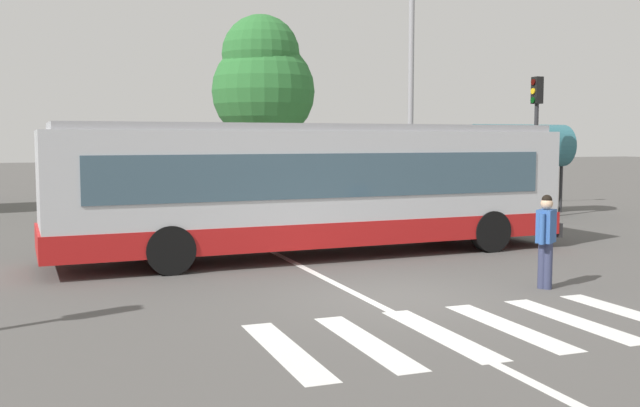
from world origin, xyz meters
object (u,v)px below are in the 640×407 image
Objects in this scene: parked_car_red at (195,194)px; parked_car_champagne at (335,190)px; parked_car_charcoal at (117,196)px; traffic_light_far_corner at (536,124)px; background_tree_right at (263,80)px; twin_arm_street_lamp at (411,59)px; pedestrian_crossing_street at (546,236)px; parked_car_silver at (272,192)px; bus_stop_shelter at (519,148)px; city_transit_bus at (316,188)px.

parked_car_red is 1.00× the size of parked_car_champagne.
parked_car_charcoal and parked_car_champagne have the same top height.
background_tree_right is at bearing 129.76° from traffic_light_far_corner.
background_tree_right is at bearing 119.91° from twin_arm_street_lamp.
twin_arm_street_lamp is (9.78, -2.78, 4.74)m from parked_car_charcoal.
parked_car_charcoal is at bearing 158.99° from traffic_light_far_corner.
background_tree_right is (-7.13, 8.57, 1.91)m from traffic_light_far_corner.
traffic_light_far_corner is (10.60, -5.35, 2.45)m from parked_car_red.
pedestrian_crossing_street is at bearing -76.80° from parked_car_red.
pedestrian_crossing_street is at bearing -97.02° from parked_car_champagne.
pedestrian_crossing_street is at bearing -67.19° from parked_car_charcoal.
parked_car_silver is 5.41m from background_tree_right.
background_tree_right reaches higher than bus_stop_shelter.
parked_car_champagne is at bearing 82.98° from pedestrian_crossing_street.
city_transit_bus is 2.73× the size of parked_car_red.
parked_car_red is 1.01× the size of parked_car_silver.
twin_arm_street_lamp is at bearing -23.10° from parked_car_red.
parked_car_charcoal is 5.63m from parked_car_silver.
parked_car_champagne is 7.82m from traffic_light_far_corner.
twin_arm_street_lamp is at bearing 146.62° from traffic_light_far_corner.
parked_car_silver is at bearing -100.23° from background_tree_right.
twin_arm_street_lamp reaches higher than parked_car_champagne.
parked_car_silver is 0.51× the size of twin_arm_street_lamp.
parked_car_red and parked_car_silver have the same top height.
traffic_light_far_corner reaches higher than pedestrian_crossing_street.
pedestrian_crossing_street is at bearing -89.79° from background_tree_right.
background_tree_right is at bearing 79.77° from parked_car_silver.
bus_stop_shelter is (7.56, 11.39, 1.45)m from pedestrian_crossing_street.
city_transit_bus is 10.50m from parked_car_charcoal.
pedestrian_crossing_street is 15.18m from parked_car_champagne.
parked_car_silver is 9.72m from traffic_light_far_corner.
background_tree_right is (3.48, 3.22, 4.36)m from parked_car_red.
parked_car_champagne is 5.83m from twin_arm_street_lamp.
twin_arm_street_lamp is (4.16, -3.08, 4.74)m from parked_car_silver.
parked_car_champagne is 5.78m from background_tree_right.
background_tree_right is (6.19, 3.45, 4.36)m from parked_car_charcoal.
parked_car_silver is at bearing 92.40° from pedestrian_crossing_street.
twin_arm_street_lamp is at bearing -36.55° from parked_car_silver.
bus_stop_shelter is at bearing -42.32° from background_tree_right.
pedestrian_crossing_street is 12.26m from traffic_light_far_corner.
bus_stop_shelter is at bearing -9.91° from twin_arm_street_lamp.
parked_car_charcoal is 2.72m from parked_car_red.
parked_car_silver is at bearing 177.40° from parked_car_champagne.
bus_stop_shelter is 10.66m from background_tree_right.
bus_stop_shelter is (5.70, -3.67, 1.65)m from parked_car_champagne.
parked_car_charcoal is 1.17× the size of bus_stop_shelter.
city_transit_bus is 2.76× the size of parked_car_silver.
parked_car_charcoal is at bearing -175.15° from parked_car_red.
bus_stop_shelter is 5.13m from twin_arm_street_lamp.
city_transit_bus is 10.97m from parked_car_champagne.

